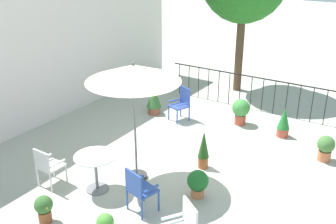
% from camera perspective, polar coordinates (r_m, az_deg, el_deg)
% --- Properties ---
extents(ground_plane, '(60.00, 60.00, 0.00)m').
position_cam_1_polar(ground_plane, '(9.16, 3.03, -6.80)').
color(ground_plane, '#AFAE9F').
extents(villa_facade, '(10.76, 0.30, 4.19)m').
position_cam_1_polar(villa_facade, '(11.15, -17.30, 9.21)').
color(villa_facade, silver).
rests_on(villa_facade, ground).
extents(terrace_railing, '(0.03, 5.29, 1.01)m').
position_cam_1_polar(terrace_railing, '(11.92, 11.90, 3.50)').
color(terrace_railing, black).
rests_on(terrace_railing, ground).
extents(patio_umbrella_0, '(1.84, 1.84, 2.52)m').
position_cam_1_polar(patio_umbrella_0, '(7.55, -5.02, 5.34)').
color(patio_umbrella_0, '#2D2D2D').
rests_on(patio_umbrella_0, ground).
extents(cafe_table_0, '(0.82, 0.82, 0.77)m').
position_cam_1_polar(cafe_table_0, '(7.96, -10.35, -7.64)').
color(cafe_table_0, white).
rests_on(cafe_table_0, ground).
extents(patio_chair_1, '(0.45, 0.46, 0.85)m').
position_cam_1_polar(patio_chair_1, '(8.32, -16.92, -7.26)').
color(patio_chair_1, silver).
rests_on(patio_chair_1, ground).
extents(patio_chair_2, '(0.58, 0.56, 0.93)m').
position_cam_1_polar(patio_chair_2, '(10.98, 1.96, 1.40)').
color(patio_chair_2, '#344C9D').
rests_on(patio_chair_2, ground).
extents(patio_chair_3, '(0.53, 0.56, 0.88)m').
position_cam_1_polar(patio_chair_3, '(7.26, -4.18, -10.83)').
color(patio_chair_3, '#294A9F').
rests_on(patio_chair_3, ground).
extents(potted_plant_1, '(0.39, 0.39, 0.60)m').
position_cam_1_polar(potted_plant_1, '(9.64, 21.70, -4.71)').
color(potted_plant_1, '#C06C43').
rests_on(potted_plant_1, ground).
extents(potted_plant_2, '(0.32, 0.32, 0.78)m').
position_cam_1_polar(potted_plant_2, '(10.45, 16.28, -1.40)').
color(potted_plant_2, '#AD4A37').
rests_on(potted_plant_2, ground).
extents(potted_plant_3, '(0.42, 0.42, 0.56)m').
position_cam_1_polar(potted_plant_3, '(7.78, 4.29, -10.02)').
color(potted_plant_3, '#C26D44').
rests_on(potted_plant_3, ground).
extents(potted_plant_5, '(0.32, 0.32, 0.53)m').
position_cam_1_polar(potted_plant_5, '(7.44, -17.39, -12.99)').
color(potted_plant_5, brown).
rests_on(potted_plant_5, ground).
extents(potted_plant_6, '(0.44, 0.44, 0.79)m').
position_cam_1_polar(potted_plant_6, '(11.41, -2.03, 1.73)').
color(potted_plant_6, brown).
rests_on(potted_plant_6, ground).
extents(potted_plant_7, '(0.25, 0.25, 0.88)m').
position_cam_1_polar(potted_plant_7, '(8.66, 5.13, -5.29)').
color(potted_plant_7, '#A95A2F').
rests_on(potted_plant_7, ground).
extents(potted_plant_8, '(0.48, 0.48, 0.72)m').
position_cam_1_polar(potted_plant_8, '(10.90, 10.42, 0.27)').
color(potted_plant_8, '#AB4834').
rests_on(potted_plant_8, ground).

